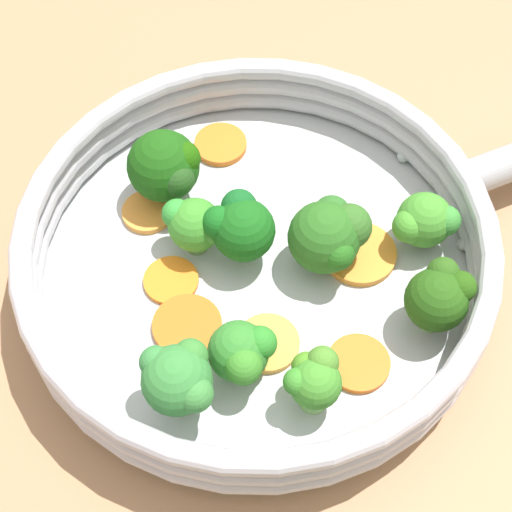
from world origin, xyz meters
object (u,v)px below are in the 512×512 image
broccoli_floret_3 (439,296)px  broccoli_floret_2 (194,225)px  carrot_slice_4 (187,326)px  carrot_slice_1 (360,254)px  carrot_slice_5 (148,212)px  broccoli_floret_6 (330,235)px  carrot_slice_0 (171,281)px  carrot_slice_3 (358,363)px  broccoli_floret_1 (238,228)px  carrot_slice_6 (221,145)px  broccoli_floret_5 (425,221)px  broccoli_floret_4 (314,380)px  broccoli_floret_0 (178,379)px  broccoli_floret_7 (167,167)px  skillet (256,276)px  broccoli_floret_8 (243,352)px  carrot_slice_2 (268,343)px

broccoli_floret_3 → broccoli_floret_2: bearing=-148.9°
carrot_slice_4 → carrot_slice_1: bearing=77.5°
carrot_slice_5 → broccoli_floret_6: bearing=34.5°
carrot_slice_0 → carrot_slice_4: bearing=-18.5°
carrot_slice_1 → carrot_slice_3: 0.08m
carrot_slice_3 → broccoli_floret_1: broccoli_floret_1 is taller
carrot_slice_5 → broccoli_floret_1: bearing=24.0°
carrot_slice_6 → broccoli_floret_5: bearing=20.0°
broccoli_floret_3 → broccoli_floret_4: (-0.01, -0.09, -0.00)m
broccoli_floret_0 → broccoli_floret_2: broccoli_floret_0 is taller
carrot_slice_6 → broccoli_floret_7: size_ratio=0.67×
carrot_slice_5 → broccoli_floret_5: size_ratio=0.82×
skillet → broccoli_floret_1: size_ratio=5.74×
carrot_slice_5 → broccoli_floret_5: 0.18m
carrot_slice_3 → carrot_slice_6: bearing=168.7°
broccoli_floret_1 → broccoli_floret_4: size_ratio=1.17×
carrot_slice_3 → broccoli_floret_5: (-0.04, 0.09, 0.02)m
carrot_slice_0 → carrot_slice_1: size_ratio=0.74×
carrot_slice_0 → broccoli_floret_7: broccoli_floret_7 is taller
skillet → broccoli_floret_2: 0.05m
carrot_slice_0 → carrot_slice_3: 0.13m
broccoli_floret_1 → broccoli_floret_4: 0.11m
broccoli_floret_0 → broccoli_floret_4: size_ratio=1.25×
broccoli_floret_1 → broccoli_floret_4: broccoli_floret_1 is taller
carrot_slice_5 → broccoli_floret_3: 0.20m
carrot_slice_0 → carrot_slice_5: carrot_slice_5 is taller
carrot_slice_0 → broccoli_floret_5: (0.08, 0.14, 0.02)m
broccoli_floret_7 → broccoli_floret_5: bearing=38.8°
carrot_slice_3 → carrot_slice_5: (-0.17, -0.04, 0.00)m
carrot_slice_1 → broccoli_floret_7: broccoli_floret_7 is taller
carrot_slice_5 → broccoli_floret_1: 0.08m
broccoli_floret_1 → broccoli_floret_8: bearing=-35.8°
carrot_slice_6 → carrot_slice_5: bearing=-77.3°
carrot_slice_4 → skillet: bearing=97.2°
carrot_slice_4 → broccoli_floret_6: broccoli_floret_6 is taller
carrot_slice_2 → carrot_slice_3: 0.06m
broccoli_floret_0 → broccoli_floret_3: bearing=71.5°
broccoli_floret_6 → broccoli_floret_8: 0.09m
broccoli_floret_0 → broccoli_floret_7: (-0.13, 0.08, -0.00)m
broccoli_floret_2 → broccoli_floret_7: bearing=166.4°
broccoli_floret_7 → carrot_slice_3: bearing=5.1°
skillet → carrot_slice_4: (0.01, -0.06, 0.01)m
broccoli_floret_3 → broccoli_floret_6: broccoli_floret_6 is taller
broccoli_floret_4 → broccoli_floret_8: broccoli_floret_4 is taller
carrot_slice_1 → carrot_slice_5: same height
carrot_slice_0 → broccoli_floret_7: size_ratio=0.64×
skillet → broccoli_floret_8: 0.08m
carrot_slice_1 → carrot_slice_5: bearing=-141.7°
broccoli_floret_5 → broccoli_floret_2: bearing=-127.0°
carrot_slice_2 → broccoli_floret_8: 0.03m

